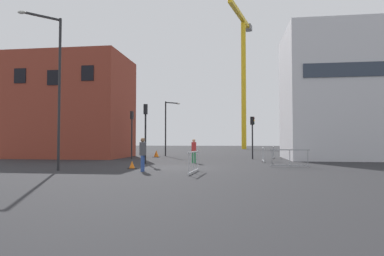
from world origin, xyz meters
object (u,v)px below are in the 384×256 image
Objects in this scene: traffic_light_island at (132,127)px; streetlamp_tall at (55,80)px; traffic_cone_by_barrier at (156,154)px; traffic_cone_on_verge at (132,165)px; traffic_light_corner at (146,124)px; construction_crane at (243,64)px; pedestrian_walking at (143,152)px; streetlamp_short at (168,123)px; traffic_light_far at (252,130)px; pedestrian_waiting at (194,149)px.

streetlamp_tall is at bearing -92.47° from traffic_light_island.
traffic_cone_on_verge is at bearing -82.36° from traffic_cone_by_barrier.
traffic_cone_by_barrier is at bearing 98.92° from traffic_light_corner.
construction_crane is at bearing 80.09° from traffic_cone_on_verge.
traffic_light_island is 2.40× the size of pedestrian_walking.
traffic_light_corner is (3.40, 5.84, -2.09)m from streetlamp_tall.
streetlamp_tall reaches higher than traffic_light_island.
streetlamp_short is at bearing 67.63° from traffic_light_island.
traffic_light_island is at bearing 110.74° from pedestrian_walking.
streetlamp_tall is 1.46× the size of streetlamp_short.
traffic_light_island is at bearing 108.20° from traffic_cone_on_verge.
pedestrian_walking is at bearing -82.69° from streetlamp_short.
traffic_light_island is at bearing 116.34° from traffic_light_corner.
traffic_light_far reaches higher than traffic_cone_on_verge.
traffic_cone_by_barrier is (-0.66, -2.27, -3.15)m from streetlamp_short.
pedestrian_walking is (2.13, -16.60, -2.43)m from streetlamp_short.
traffic_cone_on_verge is at bearing -85.97° from streetlamp_short.
pedestrian_walking is at bearing -106.10° from pedestrian_waiting.
streetlamp_short reaches higher than traffic_cone_by_barrier.
traffic_cone_on_verge is at bearing -99.91° from construction_crane.
traffic_light_corner is 3.88m from pedestrian_waiting.
construction_crane is at bearing 89.74° from traffic_light_far.
traffic_cone_on_verge is at bearing -85.23° from traffic_light_corner.
construction_crane is 37.51m from traffic_light_island.
traffic_light_corner is 2.41× the size of pedestrian_waiting.
construction_crane reaches higher than streetlamp_tall.
traffic_light_far is at bearing 62.43° from pedestrian_walking.
traffic_cone_by_barrier is (-2.78, 14.33, -0.72)m from pedestrian_walking.
streetlamp_short reaches higher than traffic_light_far.
construction_crane is at bearing 72.11° from traffic_light_island.
traffic_light_far is 7.32m from pedestrian_waiting.
traffic_light_island is at bearing -175.70° from traffic_light_far.
traffic_light_far is at bearing 4.30° from traffic_light_island.
traffic_cone_by_barrier is (-1.39, 8.84, -2.47)m from traffic_light_corner.
traffic_light_corner is 1.13× the size of traffic_light_far.
streetlamp_tall is at bearing -131.71° from traffic_light_far.
pedestrian_walking is (-6.34, -12.14, -1.47)m from traffic_light_far.
streetlamp_tall is at bearing -134.15° from pedestrian_waiting.
pedestrian_waiting is at bearing -128.44° from traffic_light_far.
streetlamp_short is (-8.61, -28.14, -12.60)m from construction_crane.
pedestrian_walking reaches higher than traffic_cone_by_barrier.
traffic_light_far is 0.87× the size of traffic_light_island.
streetlamp_short is 8.55× the size of traffic_cone_by_barrier.
traffic_light_corner is at bearing -162.35° from pedestrian_waiting.
streetlamp_tall reaches higher than pedestrian_waiting.
pedestrian_walking reaches higher than traffic_cone_on_verge.
traffic_light_island is 8.04m from pedestrian_waiting.
traffic_cone_on_verge is (-2.95, -5.01, -0.80)m from pedestrian_waiting.
traffic_cone_on_verge is (3.73, 1.87, -4.67)m from streetlamp_tall.
traffic_cone_on_verge is (-1.07, 1.52, -0.82)m from pedestrian_walking.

